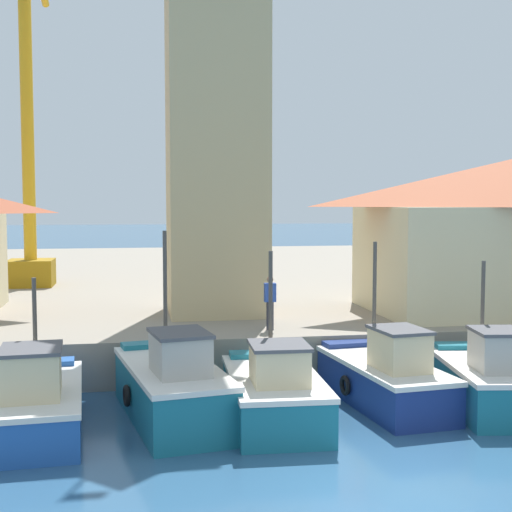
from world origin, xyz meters
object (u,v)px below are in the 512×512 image
(fishing_boat_right_inner, at_px, (489,380))
(dock_worker_near_tower, at_px, (270,302))
(fishing_boat_mid_left, at_px, (172,386))
(fishing_boat_center, at_px, (274,392))
(fishing_boat_left_inner, at_px, (35,402))
(port_crane_far, at_px, (28,149))
(fishing_boat_mid_right, at_px, (385,377))
(clock_tower, at_px, (216,61))

(fishing_boat_right_inner, relative_size, dock_worker_near_tower, 2.76)
(fishing_boat_mid_left, distance_m, fishing_boat_right_inner, 7.84)
(fishing_boat_center, bearing_deg, fishing_boat_right_inner, 0.80)
(fishing_boat_left_inner, bearing_deg, fishing_boat_mid_left, 6.47)
(fishing_boat_left_inner, height_order, port_crane_far, port_crane_far)
(dock_worker_near_tower, bearing_deg, fishing_boat_mid_left, -127.68)
(port_crane_far, distance_m, dock_worker_near_tower, 16.30)
(fishing_boat_mid_left, height_order, fishing_boat_right_inner, fishing_boat_mid_left)
(fishing_boat_mid_left, bearing_deg, fishing_boat_right_inner, -3.13)
(fishing_boat_mid_left, height_order, dock_worker_near_tower, fishing_boat_mid_left)
(fishing_boat_left_inner, bearing_deg, dock_worker_near_tower, 35.25)
(fishing_boat_center, relative_size, dock_worker_near_tower, 2.82)
(dock_worker_near_tower, bearing_deg, fishing_boat_center, -99.59)
(fishing_boat_mid_left, bearing_deg, dock_worker_near_tower, 52.32)
(fishing_boat_mid_right, relative_size, dock_worker_near_tower, 3.07)
(fishing_boat_mid_right, bearing_deg, fishing_boat_left_inner, -175.24)
(clock_tower, height_order, port_crane_far, clock_tower)
(fishing_boat_mid_left, relative_size, fishing_boat_mid_right, 1.06)
(fishing_boat_center, relative_size, port_crane_far, 0.27)
(fishing_boat_center, xyz_separation_m, port_crane_far, (-7.85, 17.32, 6.81))
(fishing_boat_left_inner, distance_m, clock_tower, 13.13)
(fishing_boat_left_inner, relative_size, fishing_boat_mid_right, 1.00)
(fishing_boat_left_inner, distance_m, fishing_boat_center, 5.46)
(clock_tower, distance_m, port_crane_far, 12.10)
(fishing_boat_center, distance_m, fishing_boat_mid_right, 3.16)
(dock_worker_near_tower, bearing_deg, port_crane_far, 124.02)
(clock_tower, bearing_deg, fishing_boat_mid_left, -104.29)
(fishing_boat_mid_left, relative_size, fishing_boat_right_inner, 1.18)
(fishing_boat_center, distance_m, fishing_boat_right_inner, 5.47)
(fishing_boat_right_inner, bearing_deg, clock_tower, 126.49)
(fishing_boat_center, height_order, port_crane_far, port_crane_far)
(fishing_boat_left_inner, bearing_deg, port_crane_far, 97.93)
(fishing_boat_mid_left, xyz_separation_m, fishing_boat_right_inner, (7.83, -0.43, -0.07))
(clock_tower, height_order, dock_worker_near_tower, clock_tower)
(port_crane_far, bearing_deg, fishing_boat_mid_left, -71.92)
(fishing_boat_left_inner, distance_m, fishing_boat_mid_right, 8.53)
(clock_tower, xyz_separation_m, port_crane_far, (-7.41, 9.26, -2.38))
(fishing_boat_right_inner, distance_m, port_crane_far, 22.81)
(fishing_boat_left_inner, xyz_separation_m, fishing_boat_mid_left, (3.10, 0.35, 0.12))
(fishing_boat_mid_right, distance_m, dock_worker_near_tower, 4.58)
(fishing_boat_mid_left, xyz_separation_m, clock_tower, (1.92, 7.55, 9.08))
(fishing_boat_mid_left, height_order, port_crane_far, port_crane_far)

